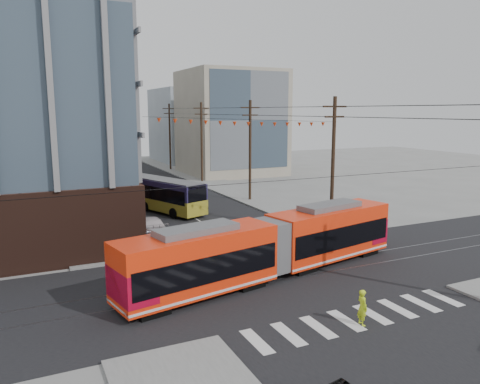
% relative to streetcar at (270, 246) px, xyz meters
% --- Properties ---
extents(ground, '(160.00, 160.00, 0.00)m').
position_rel_streetcar_xyz_m(ground, '(1.14, -3.89, -1.87)').
color(ground, slate).
extents(bg_bldg_ne_near, '(14.00, 14.00, 16.00)m').
position_rel_streetcar_xyz_m(bg_bldg_ne_near, '(17.14, 44.11, 6.13)').
color(bg_bldg_ne_near, gray).
rests_on(bg_bldg_ne_near, ground).
extents(bg_bldg_nw_far, '(16.00, 18.00, 20.00)m').
position_rel_streetcar_xyz_m(bg_bldg_nw_far, '(-12.86, 68.11, 8.13)').
color(bg_bldg_nw_far, gray).
rests_on(bg_bldg_nw_far, ground).
extents(bg_bldg_ne_far, '(16.00, 16.00, 14.00)m').
position_rel_streetcar_xyz_m(bg_bldg_ne_far, '(19.14, 64.11, 5.13)').
color(bg_bldg_ne_far, '#8C99A5').
rests_on(bg_bldg_ne_far, ground).
extents(utility_pole_far, '(0.30, 0.30, 11.00)m').
position_rel_streetcar_xyz_m(utility_pole_far, '(9.64, 52.11, 3.63)').
color(utility_pole_far, black).
rests_on(utility_pole_far, ground).
extents(streetcar, '(19.51, 6.64, 3.73)m').
position_rel_streetcar_xyz_m(streetcar, '(0.00, 0.00, 0.00)').
color(streetcar, '#F42D0C').
rests_on(streetcar, ground).
extents(city_bus, '(6.62, 11.97, 3.35)m').
position_rel_streetcar_xyz_m(city_bus, '(-0.91, 21.42, -0.19)').
color(city_bus, '#251E47').
rests_on(city_bus, ground).
extents(parked_car_silver, '(1.88, 4.25, 1.36)m').
position_rel_streetcar_xyz_m(parked_car_silver, '(-4.69, 11.93, -1.19)').
color(parked_car_silver, '#A7A9BD').
rests_on(parked_car_silver, ground).
extents(parked_car_white, '(2.26, 5.26, 1.51)m').
position_rel_streetcar_xyz_m(parked_car_white, '(-4.16, 12.38, -1.11)').
color(parked_car_white, silver).
rests_on(parked_car_white, ground).
extents(parked_car_grey, '(3.54, 5.51, 1.41)m').
position_rel_streetcar_xyz_m(parked_car_grey, '(-4.81, 18.65, -1.16)').
color(parked_car_grey, slate).
rests_on(parked_car_grey, ground).
extents(pedestrian, '(0.48, 0.67, 1.73)m').
position_rel_streetcar_xyz_m(pedestrian, '(0.73, -7.54, -1.00)').
color(pedestrian, '#C7E51F').
rests_on(pedestrian, ground).
extents(jersey_barrier, '(1.63, 4.41, 0.86)m').
position_rel_streetcar_xyz_m(jersey_barrier, '(9.44, 10.58, -1.43)').
color(jersey_barrier, gray).
rests_on(jersey_barrier, ground).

